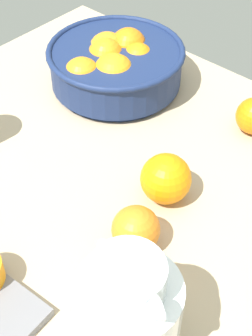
# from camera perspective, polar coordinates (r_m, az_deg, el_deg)

# --- Properties ---
(ground_plane) EXTENTS (1.11, 0.89, 0.03)m
(ground_plane) POSITION_cam_1_polar(r_m,az_deg,el_deg) (0.83, 0.50, -5.47)
(ground_plane) COLOR tan
(fruit_bowl) EXTENTS (0.28, 0.28, 0.11)m
(fruit_bowl) POSITION_cam_1_polar(r_m,az_deg,el_deg) (1.04, -1.22, 11.60)
(fruit_bowl) COLOR navy
(fruit_bowl) RESTS_ON ground_plane
(juice_pitcher) EXTENTS (0.16, 0.13, 0.17)m
(juice_pitcher) POSITION_cam_1_polar(r_m,az_deg,el_deg) (0.64, 0.17, -16.30)
(juice_pitcher) COLOR white
(juice_pitcher) RESTS_ON ground_plane
(loose_orange_1) EXTENTS (0.07, 0.07, 0.07)m
(loose_orange_1) POSITION_cam_1_polar(r_m,az_deg,el_deg) (0.74, 1.12, -6.94)
(loose_orange_1) COLOR orange
(loose_orange_1) RESTS_ON ground_plane
(loose_orange_2) EXTENTS (0.08, 0.08, 0.08)m
(loose_orange_2) POSITION_cam_1_polar(r_m,az_deg,el_deg) (0.81, 4.52, -1.22)
(loose_orange_2) COLOR orange
(loose_orange_2) RESTS_ON ground_plane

